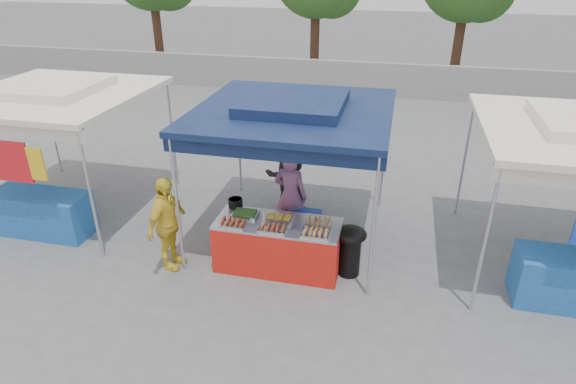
% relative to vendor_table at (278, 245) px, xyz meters
% --- Properties ---
extents(ground_plane, '(80.00, 80.00, 0.00)m').
position_rel_vendor_table_xyz_m(ground_plane, '(0.00, 0.10, -0.43)').
color(ground_plane, '#5B5B5D').
extents(back_wall, '(40.00, 0.25, 1.20)m').
position_rel_vendor_table_xyz_m(back_wall, '(0.00, 11.10, 0.17)').
color(back_wall, gray).
rests_on(back_wall, ground_plane).
extents(main_canopy, '(3.20, 3.20, 2.57)m').
position_rel_vendor_table_xyz_m(main_canopy, '(0.00, 1.07, 1.94)').
color(main_canopy, silver).
rests_on(main_canopy, ground_plane).
extents(neighbor_stall_left, '(3.20, 3.20, 2.57)m').
position_rel_vendor_table_xyz_m(neighbor_stall_left, '(-4.50, 0.67, 1.18)').
color(neighbor_stall_left, silver).
rests_on(neighbor_stall_left, ground_plane).
extents(vendor_table, '(2.00, 0.80, 0.85)m').
position_rel_vendor_table_xyz_m(vendor_table, '(0.00, 0.00, 0.00)').
color(vendor_table, red).
rests_on(vendor_table, ground_plane).
extents(food_tray_fl, '(0.42, 0.30, 0.07)m').
position_rel_vendor_table_xyz_m(food_tray_fl, '(-0.67, -0.24, 0.46)').
color(food_tray_fl, silver).
rests_on(food_tray_fl, vendor_table).
extents(food_tray_fm, '(0.42, 0.30, 0.07)m').
position_rel_vendor_table_xyz_m(food_tray_fm, '(-0.02, -0.24, 0.46)').
color(food_tray_fm, silver).
rests_on(food_tray_fm, vendor_table).
extents(food_tray_fr, '(0.42, 0.30, 0.07)m').
position_rel_vendor_table_xyz_m(food_tray_fr, '(0.65, -0.24, 0.46)').
color(food_tray_fr, silver).
rests_on(food_tray_fr, vendor_table).
extents(food_tray_bl, '(0.42, 0.30, 0.07)m').
position_rel_vendor_table_xyz_m(food_tray_bl, '(-0.58, 0.09, 0.46)').
color(food_tray_bl, silver).
rests_on(food_tray_bl, vendor_table).
extents(food_tray_bm, '(0.42, 0.30, 0.07)m').
position_rel_vendor_table_xyz_m(food_tray_bm, '(0.00, 0.10, 0.46)').
color(food_tray_bm, silver).
rests_on(food_tray_bm, vendor_table).
extents(food_tray_br, '(0.42, 0.30, 0.07)m').
position_rel_vendor_table_xyz_m(food_tray_br, '(0.65, 0.10, 0.46)').
color(food_tray_br, silver).
rests_on(food_tray_br, vendor_table).
extents(cooking_pot, '(0.24, 0.24, 0.14)m').
position_rel_vendor_table_xyz_m(cooking_pot, '(-0.83, 0.36, 0.49)').
color(cooking_pot, black).
rests_on(cooking_pot, vendor_table).
extents(skewer_cup, '(0.09, 0.09, 0.11)m').
position_rel_vendor_table_xyz_m(skewer_cup, '(-0.17, -0.21, 0.48)').
color(skewer_cup, silver).
rests_on(skewer_cup, vendor_table).
extents(wok_burner, '(0.51, 0.51, 0.85)m').
position_rel_vendor_table_xyz_m(wok_burner, '(1.15, 0.10, 0.08)').
color(wok_burner, black).
rests_on(wok_burner, ground_plane).
extents(crate_left, '(0.48, 0.34, 0.29)m').
position_rel_vendor_table_xyz_m(crate_left, '(-0.47, 0.56, -0.28)').
color(crate_left, '#1439A4').
rests_on(crate_left, ground_plane).
extents(crate_right, '(0.56, 0.39, 0.33)m').
position_rel_vendor_table_xyz_m(crate_right, '(0.29, 0.77, -0.26)').
color(crate_right, '#1439A4').
rests_on(crate_right, ground_plane).
extents(crate_stacked, '(0.53, 0.37, 0.32)m').
position_rel_vendor_table_xyz_m(crate_stacked, '(0.29, 0.77, 0.07)').
color(crate_stacked, '#1439A4').
rests_on(crate_stacked, crate_right).
extents(vendor_woman, '(0.68, 0.51, 1.68)m').
position_rel_vendor_table_xyz_m(vendor_woman, '(-0.02, 0.96, 0.42)').
color(vendor_woman, '#8B5881').
rests_on(vendor_woman, ground_plane).
extents(helper_man, '(1.02, 0.92, 1.70)m').
position_rel_vendor_table_xyz_m(helper_man, '(-0.29, 1.81, 0.43)').
color(helper_man, black).
rests_on(helper_man, ground_plane).
extents(customer_person, '(0.53, 0.98, 1.60)m').
position_rel_vendor_table_xyz_m(customer_person, '(-1.73, -0.37, 0.37)').
color(customer_person, yellow).
rests_on(customer_person, ground_plane).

